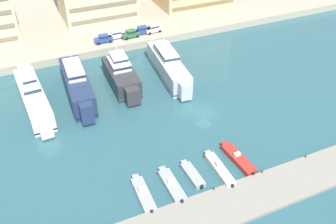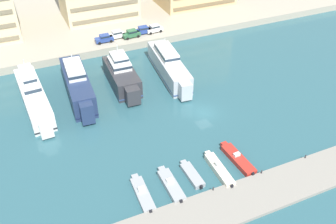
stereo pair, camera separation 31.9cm
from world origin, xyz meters
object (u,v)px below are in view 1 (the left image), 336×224
(motorboat_grey_mid_left, at_px, (192,174))
(motorboat_red_center, at_px, (238,158))
(yacht_charcoal_mid_left, at_px, (121,75))
(motorboat_grey_left, at_px, (171,185))
(motorboat_grey_far_left, at_px, (143,194))
(car_green_mid_left, at_px, (131,34))
(yacht_navy_left, at_px, (77,86))
(yacht_white_far_left, at_px, (33,96))
(car_blue_center_left, at_px, (142,30))
(yacht_silver_center_left, at_px, (169,66))
(car_white_center, at_px, (153,28))
(motorboat_cream_center_left, at_px, (219,169))
(car_blue_far_left, at_px, (104,38))
(car_white_left, at_px, (116,34))

(motorboat_grey_mid_left, relative_size, motorboat_red_center, 0.75)
(yacht_charcoal_mid_left, bearing_deg, motorboat_grey_left, -94.49)
(motorboat_grey_far_left, bearing_deg, car_green_mid_left, 72.37)
(yacht_navy_left, xyz_separation_m, motorboat_grey_mid_left, (10.10, -27.03, -2.11))
(motorboat_grey_left, bearing_deg, yacht_white_far_left, 117.54)
(motorboat_red_center, relative_size, car_green_mid_left, 1.86)
(car_blue_center_left, bearing_deg, car_green_mid_left, -166.06)
(yacht_white_far_left, height_order, yacht_silver_center_left, yacht_white_far_left)
(motorboat_grey_mid_left, bearing_deg, motorboat_grey_left, -169.36)
(motorboat_red_center, relative_size, car_white_center, 1.86)
(motorboat_grey_left, height_order, motorboat_cream_center_left, motorboat_cream_center_left)
(motorboat_grey_mid_left, height_order, car_blue_far_left, car_blue_far_left)
(motorboat_grey_left, relative_size, car_green_mid_left, 1.68)
(yacht_white_far_left, bearing_deg, car_blue_far_left, 43.44)
(yacht_white_far_left, height_order, motorboat_grey_far_left, yacht_white_far_left)
(motorboat_grey_left, height_order, motorboat_red_center, motorboat_grey_left)
(car_white_center, bearing_deg, motorboat_grey_mid_left, -105.42)
(motorboat_cream_center_left, height_order, motorboat_red_center, motorboat_cream_center_left)
(yacht_navy_left, height_order, car_green_mid_left, yacht_navy_left)
(car_green_mid_left, xyz_separation_m, car_white_center, (5.92, 0.51, 0.00))
(yacht_charcoal_mid_left, xyz_separation_m, car_white_left, (4.39, 17.43, 0.38))
(yacht_silver_center_left, bearing_deg, car_blue_center_left, 86.82)
(motorboat_cream_center_left, xyz_separation_m, car_white_center, (8.27, 45.29, 2.17))
(car_blue_far_left, height_order, car_white_center, same)
(motorboat_grey_far_left, relative_size, car_blue_center_left, 1.76)
(motorboat_grey_mid_left, distance_m, car_blue_far_left, 44.14)
(motorboat_cream_center_left, distance_m, car_white_left, 45.77)
(yacht_white_far_left, distance_m, yacht_navy_left, 7.99)
(motorboat_cream_center_left, bearing_deg, motorboat_grey_mid_left, 169.01)
(yacht_silver_center_left, bearing_deg, motorboat_cream_center_left, -99.10)
(motorboat_red_center, distance_m, car_blue_center_left, 44.78)
(yacht_charcoal_mid_left, relative_size, motorboat_grey_mid_left, 2.63)
(car_white_center, bearing_deg, motorboat_grey_far_left, -114.03)
(yacht_silver_center_left, distance_m, car_blue_far_left, 18.90)
(motorboat_grey_far_left, distance_m, car_blue_center_left, 48.49)
(motorboat_grey_left, height_order, car_white_left, car_white_left)
(yacht_charcoal_mid_left, relative_size, car_blue_far_left, 3.76)
(car_blue_far_left, bearing_deg, car_blue_center_left, 4.12)
(yacht_charcoal_mid_left, xyz_separation_m, motorboat_grey_mid_left, (1.41, -27.50, -1.93))
(yacht_silver_center_left, bearing_deg, motorboat_grey_left, -113.45)
(motorboat_red_center, distance_m, car_white_center, 44.72)
(car_white_left, distance_m, car_blue_center_left, 6.49)
(car_blue_center_left, bearing_deg, motorboat_grey_left, -106.07)
(car_blue_far_left, bearing_deg, motorboat_grey_far_left, -99.75)
(motorboat_grey_left, xyz_separation_m, car_blue_far_left, (3.50, 44.76, 2.20))
(car_white_center, bearing_deg, motorboat_cream_center_left, -100.35)
(yacht_charcoal_mid_left, height_order, motorboat_red_center, yacht_charcoal_mid_left)
(motorboat_grey_mid_left, relative_size, car_blue_center_left, 1.43)
(yacht_silver_center_left, bearing_deg, motorboat_grey_mid_left, -107.31)
(motorboat_grey_far_left, relative_size, car_green_mid_left, 1.71)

